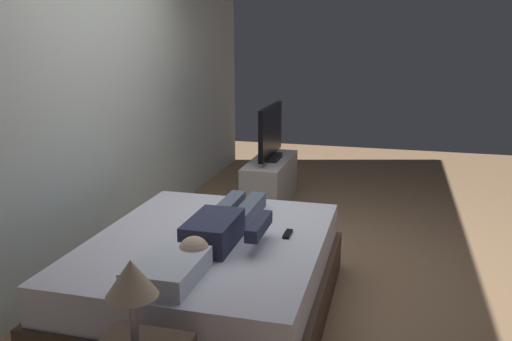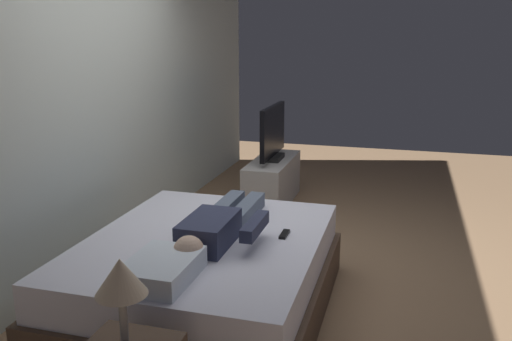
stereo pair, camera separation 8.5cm
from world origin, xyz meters
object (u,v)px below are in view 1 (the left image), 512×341
pillow (168,270)px  tv (271,134)px  person (222,226)px  lamp (131,280)px  remote (288,234)px  tv_stand (270,181)px  bed (209,277)px

pillow → tv: tv is taller
person → lamp: bearing=-178.3°
person → lamp: lamp is taller
remote → lamp: 1.51m
tv_stand → lamp: (-3.70, -0.29, 0.60)m
bed → tv: (2.44, 0.16, 0.52)m
lamp → bed: bearing=5.7°
bed → person: 0.37m
remote → tv: 2.37m
remote → tv: size_ratio=0.17×
pillow → tv_stand: bearing=3.0°
bed → person: size_ratio=1.51×
bed → tv_stand: bearing=3.8°
tv_stand → lamp: bearing=-175.6°
tv → lamp: bearing=-175.6°
bed → remote: (0.18, -0.49, 0.29)m
pillow → bed: bearing=-0.0°
remote → person: bearing=110.5°
lamp → person: bearing=1.7°
bed → lamp: lamp is taller
pillow → lamp: (-0.62, -0.13, 0.25)m
person → tv_stand: 2.46m
person → tv: bearing=5.9°
person → tv_stand: (2.41, 0.25, -0.37)m
pillow → remote: 0.95m
bed → lamp: 1.39m
tv_stand → lamp: lamp is taller
tv_stand → bed: bearing=-176.2°
bed → remote: remote is taller
remote → tv: (2.26, 0.65, 0.24)m
bed → pillow: (-0.63, 0.00, 0.34)m
person → tv: 2.43m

